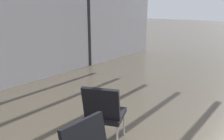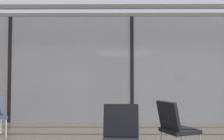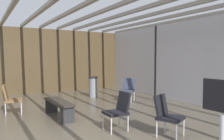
# 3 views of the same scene
# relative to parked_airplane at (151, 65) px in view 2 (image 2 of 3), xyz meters

# --- Properties ---
(glass_curtain_wall) EXTENTS (14.00, 0.08, 3.03)m
(glass_curtain_wall) POSITION_rel_parked_airplane_xyz_m (-1.53, -6.46, -0.48)
(glass_curtain_wall) COLOR silver
(glass_curtain_wall) RESTS_ON ground
(window_mullion_0) EXTENTS (0.10, 0.12, 3.03)m
(window_mullion_0) POSITION_rel_parked_airplane_xyz_m (-5.03, -6.46, -0.48)
(window_mullion_0) COLOR black
(window_mullion_0) RESTS_ON ground
(window_mullion_1) EXTENTS (0.10, 0.12, 3.03)m
(window_mullion_1) POSITION_rel_parked_airplane_xyz_m (-1.53, -6.46, -0.48)
(window_mullion_1) COLOR black
(window_mullion_1) RESTS_ON ground
(parked_airplane) EXTENTS (13.35, 4.00, 4.00)m
(parked_airplane) POSITION_rel_parked_airplane_xyz_m (0.00, 0.00, 0.00)
(parked_airplane) COLOR #B2BCD6
(parked_airplane) RESTS_ON ground
(lounge_chair_0) EXTENTS (0.51, 0.55, 0.87)m
(lounge_chair_0) POSITION_rel_parked_airplane_xyz_m (-1.95, -10.32, -1.51)
(lounge_chair_0) COLOR black
(lounge_chair_0) RESTS_ON ground
(lounge_chair_1) EXTENTS (0.67, 0.65, 0.87)m
(lounge_chair_1) POSITION_rel_parked_airplane_xyz_m (-1.08, -9.68, -1.51)
(lounge_chair_1) COLOR black
(lounge_chair_1) RESTS_ON ground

